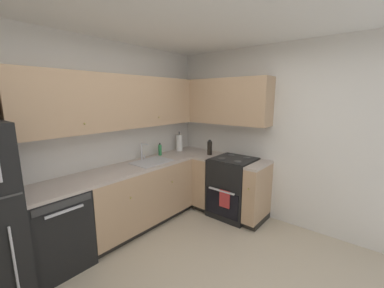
{
  "coord_description": "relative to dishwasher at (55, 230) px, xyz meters",
  "views": [
    {
      "loc": [
        -1.57,
        -1.15,
        1.85
      ],
      "look_at": [
        0.97,
        0.94,
        1.2
      ],
      "focal_mm": 22.35,
      "sensor_mm": 36.0,
      "label": 1
    }
  ],
  "objects": [
    {
      "name": "lower_cabinets_back",
      "position": [
        1.13,
        0.0,
        0.0
      ],
      "size": [
        1.66,
        0.62,
        0.88
      ],
      "color": "tan",
      "rests_on": "ground_plane"
    },
    {
      "name": "dishwasher",
      "position": [
        0.0,
        0.0,
        0.0
      ],
      "size": [
        0.6,
        0.63,
        0.88
      ],
      "color": "black",
      "rests_on": "ground_plane"
    },
    {
      "name": "wall_right",
      "position": [
        2.59,
        -1.49,
        0.85
      ],
      "size": [
        0.05,
        3.68,
        2.58
      ],
      "primitive_type": "cube",
      "color": "silver",
      "rests_on": "ground_plane"
    },
    {
      "name": "oil_bottle",
      "position": [
        2.26,
        -0.43,
        0.59
      ],
      "size": [
        0.08,
        0.08,
        0.25
      ],
      "color": "black",
      "rests_on": "countertop_right"
    },
    {
      "name": "countertop_right",
      "position": [
        2.26,
        -0.8,
        0.46
      ],
      "size": [
        0.6,
        1.09,
        0.03
      ],
      "color": "#B7A89E",
      "rests_on": "lower_cabinets_right"
    },
    {
      "name": "countertop_back",
      "position": [
        1.13,
        0.0,
        0.46
      ],
      "size": [
        2.86,
        0.6,
        0.03
      ],
      "primitive_type": "cube",
      "color": "#B7A89E",
      "rests_on": "lower_cabinets_back"
    },
    {
      "name": "upper_cabinets_right",
      "position": [
        2.4,
        -0.52,
        1.34
      ],
      "size": [
        0.32,
        1.64,
        0.7
      ],
      "color": "tan"
    },
    {
      "name": "wall_back",
      "position": [
        0.7,
        0.33,
        0.85
      ],
      "size": [
        3.84,
        0.05,
        2.58
      ],
      "primitive_type": "cube",
      "color": "silver",
      "rests_on": "ground_plane"
    },
    {
      "name": "soap_bottle",
      "position": [
        1.73,
        0.18,
        0.56
      ],
      "size": [
        0.05,
        0.05,
        0.2
      ],
      "color": "#338C4C",
      "rests_on": "countertop_back"
    },
    {
      "name": "lower_cabinets_right",
      "position": [
        2.27,
        -0.8,
        0.0
      ],
      "size": [
        0.62,
        1.09,
        0.88
      ],
      "color": "tan",
      "rests_on": "ground_plane"
    },
    {
      "name": "sink",
      "position": [
        1.37,
        -0.03,
        0.43
      ],
      "size": [
        0.56,
        0.4,
        0.1
      ],
      "color": "#B7B7BC",
      "rests_on": "countertop_back"
    },
    {
      "name": "oven_range",
      "position": [
        2.28,
        -0.88,
        0.02
      ],
      "size": [
        0.68,
        0.62,
        1.06
      ],
      "color": "black",
      "rests_on": "ground_plane"
    },
    {
      "name": "upper_cabinets_back",
      "position": [
        0.97,
        0.14,
        1.34
      ],
      "size": [
        2.54,
        0.34,
        0.7
      ],
      "color": "tan"
    },
    {
      "name": "faucet",
      "position": [
        1.37,
        0.18,
        0.63
      ],
      "size": [
        0.07,
        0.16,
        0.26
      ],
      "color": "silver",
      "rests_on": "countertop_back"
    },
    {
      "name": "paper_towel_roll",
      "position": [
        2.17,
        0.16,
        0.62
      ],
      "size": [
        0.11,
        0.11,
        0.35
      ],
      "color": "white",
      "rests_on": "countertop_back"
    }
  ]
}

